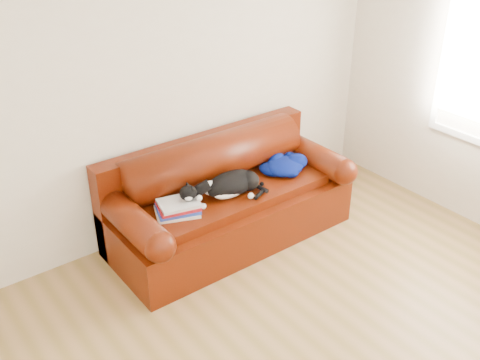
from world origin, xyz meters
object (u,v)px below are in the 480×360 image
object	(u,v)px
sofa_base	(230,214)
cat	(231,185)
book_stack	(178,208)
blanket	(284,165)

from	to	relation	value
sofa_base	cat	xyz separation A→B (m)	(-0.06, -0.10, 0.36)
book_stack	blanket	bearing A→B (deg)	1.62
sofa_base	blanket	world-z (taller)	blanket
book_stack	cat	world-z (taller)	cat
book_stack	blanket	xyz separation A→B (m)	(1.13, 0.03, 0.01)
sofa_base	blanket	xyz separation A→B (m)	(0.57, -0.05, 0.32)
blanket	book_stack	bearing A→B (deg)	-178.38
book_stack	cat	bearing A→B (deg)	-2.30
sofa_base	book_stack	xyz separation A→B (m)	(-0.56, -0.08, 0.31)
sofa_base	book_stack	world-z (taller)	book_stack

